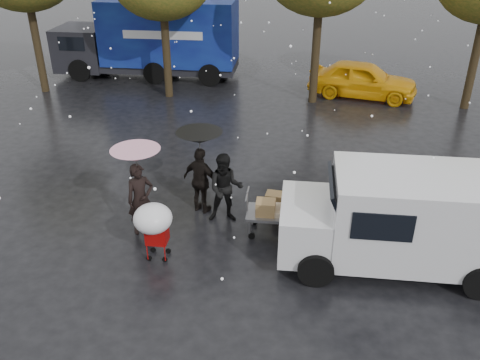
# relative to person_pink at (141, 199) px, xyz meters

# --- Properties ---
(ground) EXTENTS (90.00, 90.00, 0.00)m
(ground) POSITION_rel_person_pink_xyz_m (1.65, 0.04, -0.90)
(ground) COLOR black
(ground) RESTS_ON ground
(person_pink) EXTENTS (0.78, 0.72, 1.79)m
(person_pink) POSITION_rel_person_pink_xyz_m (0.00, 0.00, 0.00)
(person_pink) COLOR black
(person_pink) RESTS_ON ground
(person_middle) EXTENTS (0.97, 0.81, 1.81)m
(person_middle) POSITION_rel_person_pink_xyz_m (1.94, 0.74, 0.01)
(person_middle) COLOR black
(person_middle) RESTS_ON ground
(person_black) EXTENTS (1.13, 0.83, 1.78)m
(person_black) POSITION_rel_person_pink_xyz_m (1.26, 1.09, -0.01)
(person_black) COLOR black
(person_black) RESTS_ON ground
(umbrella_pink) EXTENTS (1.14, 1.14, 2.20)m
(umbrella_pink) POSITION_rel_person_pink_xyz_m (0.00, -0.00, 1.15)
(umbrella_pink) COLOR #4C4C4C
(umbrella_pink) RESTS_ON ground
(umbrella_black) EXTENTS (1.15, 1.15, 2.23)m
(umbrella_black) POSITION_rel_person_pink_xyz_m (1.26, 1.09, 1.18)
(umbrella_black) COLOR #4C4C4C
(umbrella_black) RESTS_ON ground
(vendor_cart) EXTENTS (1.52, 0.80, 1.27)m
(vendor_cart) POSITION_rel_person_pink_xyz_m (3.35, 0.28, -0.17)
(vendor_cart) COLOR slate
(vendor_cart) RESTS_ON ground
(shopping_cart) EXTENTS (0.84, 0.84, 1.46)m
(shopping_cart) POSITION_rel_person_pink_xyz_m (0.65, -1.15, 0.17)
(shopping_cart) COLOR #AB0A09
(shopping_cart) RESTS_ON ground
(white_van) EXTENTS (4.91, 2.18, 2.20)m
(white_van) POSITION_rel_person_pink_xyz_m (5.97, -0.56, 0.26)
(white_van) COLOR silver
(white_van) RESTS_ON ground
(blue_truck) EXTENTS (8.30, 2.60, 3.50)m
(blue_truck) POSITION_rel_person_pink_xyz_m (-3.21, 12.78, 0.86)
(blue_truck) COLOR navy
(blue_truck) RESTS_ON ground
(box_ground_near) EXTENTS (0.51, 0.45, 0.40)m
(box_ground_near) POSITION_rel_person_pink_xyz_m (3.31, 0.90, -0.70)
(box_ground_near) COLOR olive
(box_ground_near) RESTS_ON ground
(box_ground_far) EXTENTS (0.52, 0.43, 0.37)m
(box_ground_far) POSITION_rel_person_pink_xyz_m (3.13, 1.58, -0.71)
(box_ground_far) COLOR olive
(box_ground_far) RESTS_ON ground
(yellow_taxi) EXTENTS (4.68, 2.72, 1.50)m
(yellow_taxi) POSITION_rel_person_pink_xyz_m (6.19, 10.91, -0.15)
(yellow_taxi) COLOR #EEA60C
(yellow_taxi) RESTS_ON ground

